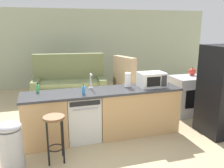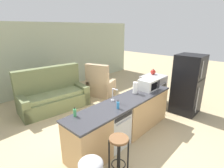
# 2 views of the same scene
# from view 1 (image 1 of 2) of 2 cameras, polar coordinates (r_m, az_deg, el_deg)

# --- Properties ---
(ground_plane) EXTENTS (24.00, 24.00, 0.00)m
(ground_plane) POSITION_cam_1_polar(r_m,az_deg,el_deg) (4.65, -3.80, -12.43)
(ground_plane) COLOR tan
(wall_back) EXTENTS (10.00, 0.06, 2.60)m
(wall_back) POSITION_cam_1_polar(r_m,az_deg,el_deg) (8.38, -8.60, 8.61)
(wall_back) COLOR #A8B293
(wall_back) RESTS_ON ground_plane
(kitchen_counter) EXTENTS (2.94, 0.66, 0.90)m
(kitchen_counter) POSITION_cam_1_polar(r_m,az_deg,el_deg) (4.53, -0.92, -7.30)
(kitchen_counter) COLOR tan
(kitchen_counter) RESTS_ON ground_plane
(dishwasher) EXTENTS (0.58, 0.61, 0.84)m
(dishwasher) POSITION_cam_1_polar(r_m,az_deg,el_deg) (4.43, -7.07, -7.91)
(dishwasher) COLOR silver
(dishwasher) RESTS_ON ground_plane
(stove_range) EXTENTS (0.76, 0.68, 0.90)m
(stove_range) POSITION_cam_1_polar(r_m,az_deg,el_deg) (5.88, 17.72, -2.62)
(stove_range) COLOR #B7B7BC
(stove_range) RESTS_ON ground_plane
(refrigerator) EXTENTS (0.72, 0.73, 1.71)m
(refrigerator) POSITION_cam_1_polar(r_m,az_deg,el_deg) (4.95, 25.22, -1.52)
(refrigerator) COLOR black
(refrigerator) RESTS_ON ground_plane
(microwave) EXTENTS (0.50, 0.37, 0.28)m
(microwave) POSITION_cam_1_polar(r_m,az_deg,el_deg) (4.66, 9.51, 1.08)
(microwave) COLOR white
(microwave) RESTS_ON kitchen_counter
(sink_faucet) EXTENTS (0.07, 0.18, 0.30)m
(sink_faucet) POSITION_cam_1_polar(r_m,az_deg,el_deg) (4.43, -5.13, 0.46)
(sink_faucet) COLOR silver
(sink_faucet) RESTS_ON kitchen_counter
(paper_towel_roll) EXTENTS (0.14, 0.14, 0.28)m
(paper_towel_roll) POSITION_cam_1_polar(r_m,az_deg,el_deg) (4.56, 3.79, 0.94)
(paper_towel_roll) COLOR #4C4C51
(paper_towel_roll) RESTS_ON kitchen_counter
(soap_bottle) EXTENTS (0.06, 0.06, 0.18)m
(soap_bottle) POSITION_cam_1_polar(r_m,az_deg,el_deg) (4.12, -6.89, -1.47)
(soap_bottle) COLOR #338CCC
(soap_bottle) RESTS_ON kitchen_counter
(dish_soap_bottle) EXTENTS (0.06, 0.06, 0.18)m
(dish_soap_bottle) POSITION_cam_1_polar(r_m,az_deg,el_deg) (4.42, -17.47, -0.97)
(dish_soap_bottle) COLOR #4CB266
(dish_soap_bottle) RESTS_ON kitchen_counter
(kettle) EXTENTS (0.21, 0.17, 0.19)m
(kettle) POSITION_cam_1_polar(r_m,az_deg,el_deg) (5.95, 18.74, 2.81)
(kettle) COLOR red
(kettle) RESTS_ON stove_range
(bar_stool) EXTENTS (0.32, 0.32, 0.74)m
(bar_stool) POSITION_cam_1_polar(r_m,az_deg,el_deg) (3.75, -13.67, -10.48)
(bar_stool) COLOR brown
(bar_stool) RESTS_ON ground_plane
(trash_bin) EXTENTS (0.35, 0.35, 0.74)m
(trash_bin) POSITION_cam_1_polar(r_m,az_deg,el_deg) (3.82, -23.14, -13.42)
(trash_bin) COLOR #B7B7BC
(trash_bin) RESTS_ON ground_plane
(couch) EXTENTS (2.10, 1.15, 1.27)m
(couch) POSITION_cam_1_polar(r_m,az_deg,el_deg) (6.89, -10.17, -0.26)
(couch) COLOR #667047
(couch) RESTS_ON ground_plane
(armchair) EXTENTS (1.03, 1.06, 1.20)m
(armchair) POSITION_cam_1_polar(r_m,az_deg,el_deg) (7.00, 4.24, -0.23)
(armchair) COLOR tan
(armchair) RESTS_ON ground_plane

